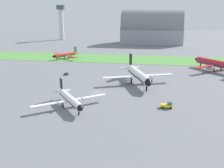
% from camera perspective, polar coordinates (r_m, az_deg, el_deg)
% --- Properties ---
extents(ground_plane, '(600.00, 600.00, 0.00)m').
position_cam_1_polar(ground_plane, '(98.23, -3.36, -1.77)').
color(ground_plane, slate).
extents(grass_taxiway_strip, '(360.00, 28.00, 0.08)m').
position_cam_1_polar(grass_taxiway_strip, '(162.32, 1.77, 5.53)').
color(grass_taxiway_strip, '#549342').
rests_on(grass_taxiway_strip, ground_plane).
extents(airplane_taxiing_turboprop, '(19.00, 16.81, 6.76)m').
position_cam_1_polar(airplane_taxiing_turboprop, '(165.19, -10.16, 6.33)').
color(airplane_taxiing_turboprop, red).
rests_on(airplane_taxiing_turboprop, ground_plane).
extents(airplane_parked_jet_far, '(23.75, 24.33, 10.37)m').
position_cam_1_polar(airplane_parked_jet_far, '(140.13, 21.89, 4.16)').
color(airplane_parked_jet_far, red).
rests_on(airplane_parked_jet_far, ground_plane).
extents(airplane_foreground_turboprop, '(20.58, 18.31, 7.45)m').
position_cam_1_polar(airplane_foreground_turboprop, '(83.59, -9.15, -3.28)').
color(airplane_foreground_turboprop, white).
rests_on(airplane_foreground_turboprop, ground_plane).
extents(airplane_midfield_jet, '(28.76, 28.57, 10.65)m').
position_cam_1_polar(airplane_midfield_jet, '(108.32, 5.83, 2.01)').
color(airplane_midfield_jet, white).
rests_on(airplane_midfield_jet, ground_plane).
extents(pushback_tug_near_gate, '(3.73, 2.29, 1.95)m').
position_cam_1_polar(pushback_tug_near_gate, '(84.34, 11.95, -4.57)').
color(pushback_tug_near_gate, yellow).
rests_on(pushback_tug_near_gate, ground_plane).
extents(baggage_cart_midfield, '(2.02, 2.57, 0.90)m').
position_cam_1_polar(baggage_cart_midfield, '(125.14, -9.99, 2.26)').
color(baggage_cart_midfield, '#2D333D').
rests_on(baggage_cart_midfield, ground_plane).
extents(hangar_distant, '(52.88, 24.36, 29.40)m').
position_cam_1_polar(hangar_distant, '(234.55, 8.70, 12.06)').
color(hangar_distant, '#9399A3').
rests_on(hangar_distant, ground_plane).
extents(control_tower, '(8.00, 8.00, 32.94)m').
position_cam_1_polar(control_tower, '(266.48, -11.09, 13.73)').
color(control_tower, silver).
rests_on(control_tower, ground_plane).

